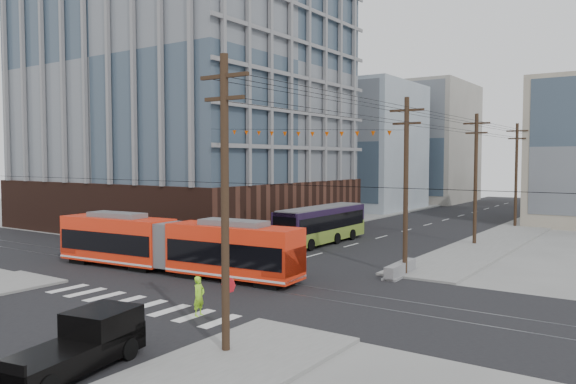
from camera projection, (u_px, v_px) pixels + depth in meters
name	position (u px, v px, depth m)	size (l,w,h in m)	color
ground	(179.00, 292.00, 30.53)	(160.00, 160.00, 0.00)	slate
office_building	(185.00, 94.00, 61.04)	(30.00, 25.00, 28.60)	#381E16
bg_bldg_nw_near	(351.00, 147.00, 82.47)	(18.00, 16.00, 18.00)	#8C99A5
bg_bldg_nw_far	(420.00, 143.00, 97.23)	(16.00, 18.00, 20.00)	gray
utility_pole_near	(225.00, 206.00, 20.48)	(0.30, 0.30, 11.00)	black
utility_pole_far	(543.00, 173.00, 71.65)	(0.30, 0.30, 11.00)	black
streetcar	(172.00, 245.00, 35.61)	(18.04, 2.54, 3.48)	red
city_bus	(322.00, 225.00, 47.89)	(2.49, 11.50, 3.26)	black
pickup_truck	(71.00, 347.00, 18.75)	(1.94, 5.44, 1.85)	black
parked_car_silver	(249.00, 239.00, 45.36)	(1.68, 4.82, 1.59)	#B4B7BE
parked_car_white	(283.00, 235.00, 48.26)	(1.84, 4.54, 1.32)	silver
parked_car_grey	(328.00, 227.00, 54.42)	(2.14, 4.63, 1.29)	slate
pedestrian	(199.00, 296.00, 25.75)	(0.67, 0.44, 1.84)	#9EED27
stop_sign	(228.00, 308.00, 22.97)	(0.68, 0.68, 2.25)	red
jersey_barrier	(400.00, 269.00, 34.74)	(0.91, 4.03, 0.81)	gray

